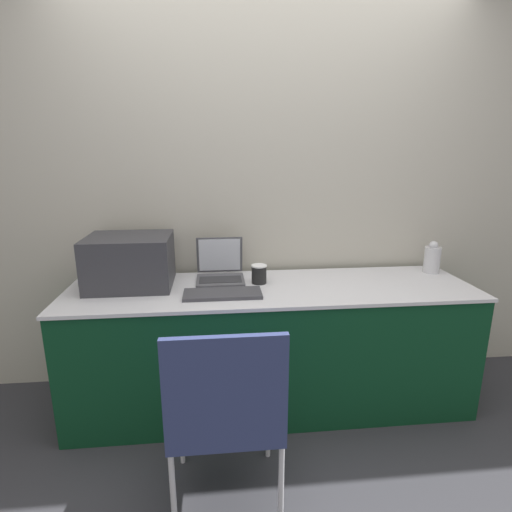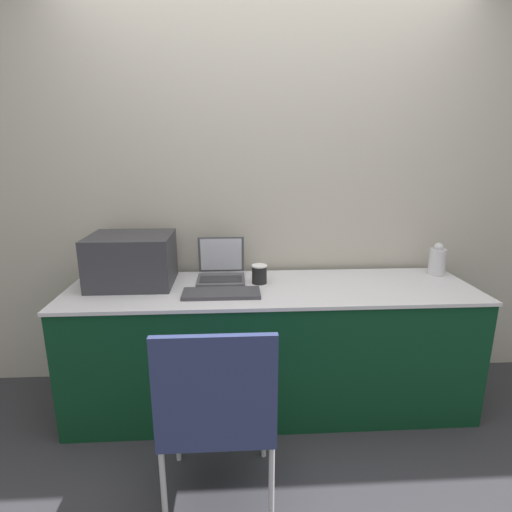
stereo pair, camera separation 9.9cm
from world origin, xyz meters
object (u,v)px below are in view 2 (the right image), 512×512
at_px(external_keyboard, 221,293).
at_px(coffee_cup, 259,274).
at_px(laptop_left, 221,270).
at_px(chair, 217,407).
at_px(printer, 132,258).
at_px(metal_pitcher, 437,261).

height_order(external_keyboard, coffee_cup, coffee_cup).
bearing_deg(external_keyboard, laptop_left, 91.66).
distance_m(external_keyboard, coffee_cup, 0.30).
xyz_separation_m(coffee_cup, chair, (-0.23, -0.83, -0.32)).
distance_m(printer, metal_pitcher, 1.90).
relative_size(external_keyboard, coffee_cup, 3.81).
bearing_deg(laptop_left, external_keyboard, -88.34).
height_order(laptop_left, coffee_cup, laptop_left).
bearing_deg(external_keyboard, coffee_cup, 41.00).
bearing_deg(coffee_cup, external_keyboard, -139.00).
bearing_deg(external_keyboard, chair, -90.61).
bearing_deg(printer, external_keyboard, -22.48).
bearing_deg(laptop_left, metal_pitcher, 0.41).
bearing_deg(metal_pitcher, printer, -177.60).
xyz_separation_m(metal_pitcher, chair, (-1.38, -0.93, -0.35)).
bearing_deg(metal_pitcher, external_keyboard, -167.69).
xyz_separation_m(printer, coffee_cup, (0.75, -0.03, -0.11)).
relative_size(metal_pitcher, chair, 0.24).
bearing_deg(printer, coffee_cup, -1.92).
bearing_deg(printer, metal_pitcher, 2.40).
relative_size(coffee_cup, metal_pitcher, 0.54).
distance_m(external_keyboard, chair, 0.69).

